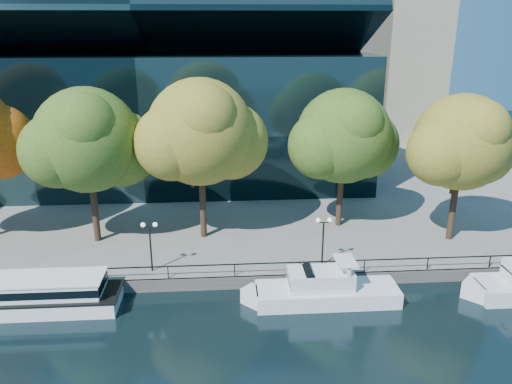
{
  "coord_description": "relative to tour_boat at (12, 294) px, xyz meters",
  "views": [
    {
      "loc": [
        4.24,
        -30.59,
        19.2
      ],
      "look_at": [
        6.96,
        8.0,
        6.06
      ],
      "focal_mm": 35.0,
      "sensor_mm": 36.0,
      "label": 1
    }
  ],
  "objects": [
    {
      "name": "tree_3",
      "position": [
        13.3,
        9.6,
        9.07
      ],
      "size": [
        11.32,
        9.28,
        14.05
      ],
      "color": "black",
      "rests_on": "promenade"
    },
    {
      "name": "cruiser_near",
      "position": [
        21.79,
        -0.5,
        -0.23
      ],
      "size": [
        11.39,
        2.93,
        3.3
      ],
      "color": "white",
      "rests_on": "ground"
    },
    {
      "name": "lamp_1",
      "position": [
        9.32,
        3.29,
        2.73
      ],
      "size": [
        1.26,
        0.36,
        4.03
      ],
      "color": "black",
      "rests_on": "promenade"
    },
    {
      "name": "convention_building",
      "position": [
        6.66,
        30.58,
        7.25
      ],
      "size": [
        50.0,
        24.57,
        21.43
      ],
      "color": "black",
      "rests_on": "ground"
    },
    {
      "name": "tree_5",
      "position": [
        35.08,
        7.57,
        8.33
      ],
      "size": [
        10.14,
        8.32,
        12.82
      ],
      "color": "black",
      "rests_on": "promenade"
    },
    {
      "name": "tree_2",
      "position": [
        3.99,
        9.37,
        8.59
      ],
      "size": [
        10.94,
        8.97,
        13.41
      ],
      "color": "black",
      "rests_on": "promenade"
    },
    {
      "name": "ground",
      "position": [
        10.66,
        -1.21,
        -1.25
      ],
      "size": [
        160.0,
        160.0,
        0.0
      ],
      "primitive_type": "plane",
      "color": "black",
      "rests_on": "ground"
    },
    {
      "name": "tour_boat",
      "position": [
        0.0,
        0.0,
        0.0
      ],
      "size": [
        15.52,
        3.46,
        2.94
      ],
      "color": "white",
      "rests_on": "ground"
    },
    {
      "name": "lamp_2",
      "position": [
        22.61,
        3.29,
        2.73
      ],
      "size": [
        1.26,
        0.36,
        4.03
      ],
      "color": "black",
      "rests_on": "promenade"
    },
    {
      "name": "promenade",
      "position": [
        10.66,
        35.17,
        -0.75
      ],
      "size": [
        90.0,
        67.08,
        1.0
      ],
      "color": "slate",
      "rests_on": "ground"
    },
    {
      "name": "railing",
      "position": [
        10.66,
        2.04,
        0.69
      ],
      "size": [
        88.2,
        0.08,
        0.99
      ],
      "color": "black",
      "rests_on": "promenade"
    },
    {
      "name": "tree_4",
      "position": [
        25.97,
        11.4,
        8.14
      ],
      "size": [
        10.65,
        8.73,
        12.84
      ],
      "color": "black",
      "rests_on": "promenade"
    }
  ]
}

